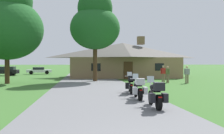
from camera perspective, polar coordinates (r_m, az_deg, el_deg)
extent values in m
plane|color=#386628|center=(24.07, -4.55, -3.74)|extent=(500.00, 500.00, 0.00)
cube|color=slate|center=(22.08, -4.35, -4.08)|extent=(6.40, 80.00, 0.06)
cylinder|color=black|center=(11.74, 8.74, -6.81)|extent=(0.14, 0.64, 0.64)
cylinder|color=black|center=(10.36, 10.49, -7.86)|extent=(0.19, 0.65, 0.64)
cube|color=silver|center=(11.02, 9.58, -7.01)|extent=(0.29, 0.57, 0.30)
ellipsoid|color=black|center=(11.22, 9.28, -4.55)|extent=(0.33, 0.53, 0.26)
cube|color=black|center=(10.78, 9.83, -5.26)|extent=(0.31, 0.53, 0.10)
cylinder|color=silver|center=(11.63, 8.79, -3.42)|extent=(0.66, 0.07, 0.03)
cylinder|color=silver|center=(11.70, 8.74, -5.06)|extent=(0.07, 0.24, 0.73)
cube|color=#B2BCC6|center=(11.72, 8.68, -2.70)|extent=(0.33, 0.13, 0.27)
sphere|color=silver|center=(11.64, 8.79, -4.10)|extent=(0.11, 0.11, 0.11)
cube|color=black|center=(10.23, 10.57, -4.35)|extent=(0.42, 0.38, 0.32)
cube|color=red|center=(10.11, 10.80, -6.79)|extent=(0.14, 0.04, 0.06)
cylinder|color=silver|center=(10.71, 10.79, -8.11)|extent=(0.10, 0.55, 0.07)
cube|color=black|center=(10.32, 9.01, -6.88)|extent=(0.22, 0.41, 0.36)
cube|color=black|center=(10.45, 11.81, -6.79)|extent=(0.22, 0.41, 0.36)
cylinder|color=black|center=(14.26, 5.35, -5.43)|extent=(0.14, 0.64, 0.64)
cylinder|color=black|center=(12.85, 6.38, -6.14)|extent=(0.19, 0.65, 0.64)
cube|color=silver|center=(13.52, 5.85, -5.52)|extent=(0.29, 0.57, 0.30)
ellipsoid|color=#B2B5BC|center=(13.74, 5.67, -3.54)|extent=(0.33, 0.53, 0.26)
cube|color=black|center=(13.29, 6.00, -4.08)|extent=(0.31, 0.53, 0.10)
cylinder|color=silver|center=(14.16, 5.38, -2.63)|extent=(0.66, 0.07, 0.03)
cylinder|color=silver|center=(14.22, 5.35, -3.99)|extent=(0.07, 0.24, 0.73)
cube|color=#B2BCC6|center=(14.25, 5.32, -2.05)|extent=(0.33, 0.13, 0.27)
sphere|color=silver|center=(14.17, 5.38, -3.20)|extent=(0.11, 0.11, 0.11)
cube|color=#B7B7BC|center=(12.73, 6.43, -3.30)|extent=(0.42, 0.38, 0.32)
cube|color=red|center=(12.61, 6.56, -5.25)|extent=(0.14, 0.04, 0.06)
cylinder|color=silver|center=(13.20, 6.74, -6.39)|extent=(0.10, 0.55, 0.07)
cube|color=#B7B7BC|center=(12.83, 5.20, -5.33)|extent=(0.22, 0.41, 0.36)
cube|color=#B7B7BC|center=(12.92, 7.48, -5.29)|extent=(0.22, 0.41, 0.36)
cylinder|color=black|center=(16.95, 3.99, -4.41)|extent=(0.18, 0.65, 0.64)
cylinder|color=black|center=(15.52, 4.40, -4.91)|extent=(0.22, 0.65, 0.64)
cube|color=silver|center=(16.21, 4.19, -4.45)|extent=(0.32, 0.59, 0.30)
ellipsoid|color=maroon|center=(16.43, 4.12, -2.80)|extent=(0.36, 0.55, 0.26)
cube|color=black|center=(15.98, 4.25, -3.23)|extent=(0.34, 0.55, 0.10)
cylinder|color=silver|center=(16.86, 4.00, -2.06)|extent=(0.66, 0.11, 0.03)
cylinder|color=silver|center=(16.92, 3.99, -3.20)|extent=(0.09, 0.24, 0.73)
cube|color=#B2BCC6|center=(16.95, 3.98, -1.57)|extent=(0.33, 0.14, 0.27)
sphere|color=silver|center=(16.87, 4.00, -2.53)|extent=(0.11, 0.11, 0.11)
cube|color=black|center=(15.42, 4.42, -2.56)|extent=(0.44, 0.40, 0.32)
cube|color=red|center=(15.28, 4.47, -4.16)|extent=(0.14, 0.05, 0.06)
cylinder|color=silver|center=(15.86, 4.81, -5.15)|extent=(0.13, 0.55, 0.07)
cube|color=black|center=(15.54, 3.43, -4.24)|extent=(0.24, 0.42, 0.36)
cube|color=black|center=(15.58, 5.34, -4.22)|extent=(0.24, 0.42, 0.36)
cube|color=#896B4C|center=(34.41, 2.45, -0.12)|extent=(13.85, 8.06, 2.65)
pyramid|color=#5B5651|center=(34.44, 2.45, 3.77)|extent=(14.68, 8.55, 2.03)
cube|color=brown|center=(35.02, 6.50, 5.95)|extent=(0.90, 0.90, 1.10)
cube|color=#472D19|center=(30.41, 3.67, -0.78)|extent=(1.10, 0.08, 2.10)
cube|color=black|center=(29.95, -3.64, -0.03)|extent=(1.10, 0.06, 0.90)
cube|color=black|center=(31.34, 10.66, 0.00)|extent=(1.10, 0.06, 0.90)
cylinder|color=#75664C|center=(26.15, 11.29, -2.44)|extent=(0.14, 0.14, 0.86)
cylinder|color=#75664C|center=(26.20, 11.67, -2.43)|extent=(0.14, 0.14, 0.86)
cube|color=#A8231E|center=(26.15, 11.49, -0.88)|extent=(0.37, 0.23, 0.56)
cylinder|color=#A8231E|center=(26.08, 11.00, -0.93)|extent=(0.09, 0.09, 0.58)
cylinder|color=#A8231E|center=(26.21, 11.97, -0.92)|extent=(0.09, 0.09, 0.58)
sphere|color=tan|center=(26.14, 11.49, 0.04)|extent=(0.21, 0.21, 0.21)
cylinder|color=#B2AD99|center=(26.13, 11.49, 0.26)|extent=(0.22, 0.22, 0.05)
cylinder|color=#75664C|center=(25.30, 12.58, -2.55)|extent=(0.14, 0.14, 0.86)
cylinder|color=#75664C|center=(25.44, 12.32, -2.53)|extent=(0.14, 0.14, 0.86)
cube|color=#5B6638|center=(25.34, 12.46, -0.94)|extent=(0.34, 0.42, 0.56)
cylinder|color=#5B6638|center=(25.16, 12.80, -1.00)|extent=(0.09, 0.09, 0.58)
cylinder|color=#5B6638|center=(25.51, 12.12, -0.97)|extent=(0.09, 0.09, 0.58)
sphere|color=tan|center=(25.33, 12.46, 0.01)|extent=(0.21, 0.21, 0.21)
cylinder|color=#75664C|center=(25.30, 16.72, -2.57)|extent=(0.14, 0.14, 0.86)
cylinder|color=#75664C|center=(25.25, 16.33, -2.58)|extent=(0.14, 0.14, 0.86)
cube|color=gray|center=(25.24, 16.53, -0.96)|extent=(0.38, 0.25, 0.56)
cylinder|color=gray|center=(25.31, 17.03, -1.01)|extent=(0.09, 0.09, 0.58)
cylinder|color=gray|center=(25.17, 16.03, -1.01)|extent=(0.09, 0.09, 0.58)
sphere|color=tan|center=(25.23, 16.54, -0.01)|extent=(0.21, 0.21, 0.21)
cylinder|color=#422D19|center=(26.46, -3.83, 1.17)|extent=(0.44, 0.44, 4.14)
ellipsoid|color=#1E5623|center=(26.70, -3.84, 8.70)|extent=(5.20, 5.20, 4.42)
ellipsoid|color=#1B4E20|center=(27.06, -3.85, 13.06)|extent=(3.64, 3.64, 3.90)
cylinder|color=#422D19|center=(25.71, -22.57, 0.13)|extent=(0.44, 0.44, 3.26)
ellipsoid|color=#1E5623|center=(25.90, -22.62, 7.85)|extent=(6.73, 6.73, 5.72)
ellipsoid|color=#1B4E20|center=(26.36, -22.65, 13.67)|extent=(4.71, 4.71, 5.05)
cube|color=black|center=(42.05, -23.48, -0.97)|extent=(4.62, 1.90, 0.60)
cube|color=black|center=(41.97, -23.22, -0.23)|extent=(3.24, 1.66, 0.48)
cylinder|color=black|center=(40.84, -21.92, -1.43)|extent=(0.64, 0.23, 0.64)
cylinder|color=black|center=(42.47, -21.30, -1.34)|extent=(0.64, 0.23, 0.64)
cube|color=silver|center=(45.79, -16.11, -0.86)|extent=(4.44, 2.47, 0.46)
cube|color=black|center=(45.78, -16.24, -0.31)|extent=(2.12, 1.89, 0.42)
cylinder|color=black|center=(44.98, -17.77, -1.20)|extent=(0.67, 0.32, 0.64)
cylinder|color=black|center=(46.67, -17.70, -1.12)|extent=(0.67, 0.32, 0.64)
cylinder|color=black|center=(44.96, -14.45, -1.18)|extent=(0.67, 0.32, 0.64)
cylinder|color=black|center=(46.65, -14.50, -1.11)|extent=(0.67, 0.32, 0.64)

